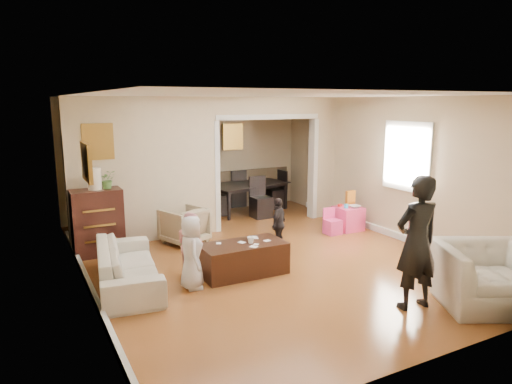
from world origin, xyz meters
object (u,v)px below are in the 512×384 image
coffee_table (243,259)px  child_kneel_b (191,244)px  dresser (98,222)px  coffee_cup (251,240)px  table_lamp (95,179)px  cyan_cup (346,206)px  child_kneel_a (192,252)px  adult_person (417,243)px  armchair_front (488,276)px  dining_table (248,198)px  play_table (348,218)px  sofa (128,265)px  child_toddler (279,224)px  armchair_back (184,225)px

coffee_table → child_kneel_b: bearing=156.8°
dresser → coffee_cup: dresser is taller
table_lamp → cyan_cup: (4.53, -0.80, -0.78)m
dresser → child_kneel_a: dresser is taller
adult_person → dresser: bearing=-46.9°
dresser → coffee_table: size_ratio=0.88×
table_lamp → cyan_cup: bearing=-10.0°
armchair_front → dining_table: bearing=121.0°
adult_person → play_table: bearing=-111.2°
dining_table → table_lamp: bearing=-168.3°
cyan_cup → child_kneel_a: child_kneel_a is taller
armchair_front → cyan_cup: bearing=107.9°
cyan_cup → coffee_cup: bearing=-156.6°
dresser → child_kneel_b: (1.03, -1.62, -0.07)m
dresser → dining_table: bearing=23.9°
coffee_table → dining_table: size_ratio=0.67×
sofa → coffee_table: bearing=-94.5°
armchair_front → coffee_cup: size_ratio=11.17×
armchair_front → adult_person: 1.04m
play_table → child_kneel_a: 3.99m
sofa → child_kneel_b: bearing=-85.5°
adult_person → table_lamp: bearing=-46.9°
coffee_table → armchair_front: bearing=-47.1°
child_kneel_a → child_kneel_b: child_kneel_a is taller
sofa → armchair_front: bearing=-117.6°
cyan_cup → child_kneel_a: 3.87m
cyan_cup → dining_table: bearing=111.7°
coffee_table → child_kneel_a: bearing=-170.0°
coffee_cup → child_kneel_a: bearing=-174.0°
child_kneel_b → child_toddler: bearing=-94.7°
table_lamp → child_kneel_a: bearing=-66.9°
dining_table → play_table: bearing=-78.0°
dresser → armchair_back: bearing=-2.3°
armchair_back → cyan_cup: bearing=146.0°
sofa → child_kneel_a: child_kneel_a is taller
sofa → coffee_table: sofa is taller
dining_table → dresser: bearing=-168.3°
sofa → play_table: 4.58m
coffee_cup → cyan_cup: (2.70, 1.17, -0.01)m
sofa → dresser: size_ratio=1.80×
coffee_cup → child_toddler: size_ratio=0.12×
dresser → cyan_cup: dresser is taller
cyan_cup → play_table: bearing=26.6°
sofa → dining_table: size_ratio=1.07×
coffee_cup → child_kneel_b: 0.87m
dresser → coffee_table: 2.60m
dining_table → child_kneel_a: size_ratio=1.83×
dining_table → coffee_table: bearing=-130.0°
coffee_cup → adult_person: bearing=-57.2°
armchair_back → child_toddler: 1.72m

